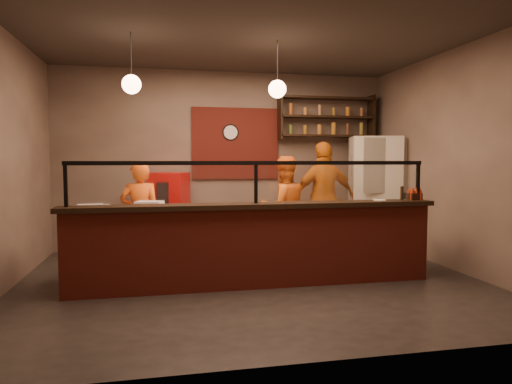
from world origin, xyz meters
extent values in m
plane|color=black|center=(0.00, 0.00, 0.00)|extent=(6.00, 6.00, 0.00)
plane|color=#39322C|center=(0.00, 0.00, 3.20)|extent=(6.00, 6.00, 0.00)
plane|color=#786958|center=(0.00, 2.50, 1.60)|extent=(6.00, 0.00, 6.00)
plane|color=#786958|center=(3.00, 0.00, 1.60)|extent=(0.00, 5.00, 5.00)
plane|color=#786958|center=(0.00, -2.50, 1.60)|extent=(6.00, 0.00, 6.00)
cube|color=maroon|center=(0.20, 2.47, 1.90)|extent=(1.60, 0.04, 1.30)
cube|color=maroon|center=(0.00, -0.30, 0.50)|extent=(4.60, 0.25, 1.00)
cube|color=black|center=(0.00, -0.30, 1.03)|extent=(4.70, 0.37, 0.06)
cube|color=gray|center=(0.00, 0.20, 0.42)|extent=(4.60, 0.75, 0.85)
cube|color=white|center=(0.00, 0.20, 0.88)|extent=(4.60, 0.75, 0.05)
cube|color=white|center=(0.00, -0.30, 1.31)|extent=(4.40, 0.02, 0.50)
cube|color=black|center=(0.00, -0.30, 1.56)|extent=(4.50, 0.05, 0.05)
cube|color=black|center=(-2.22, -0.30, 1.31)|extent=(0.04, 0.04, 0.50)
cube|color=black|center=(0.00, -0.30, 1.31)|extent=(0.04, 0.04, 0.50)
cube|color=black|center=(2.22, -0.30, 1.31)|extent=(0.04, 0.04, 0.50)
cube|color=black|center=(1.90, 2.32, 2.05)|extent=(1.80, 0.28, 0.04)
cube|color=black|center=(1.90, 2.32, 2.40)|extent=(1.80, 0.28, 0.04)
cube|color=black|center=(1.90, 2.32, 2.75)|extent=(1.80, 0.28, 0.04)
cube|color=black|center=(1.00, 2.32, 2.40)|extent=(0.04, 0.28, 0.85)
cube|color=black|center=(2.80, 2.32, 2.40)|extent=(0.04, 0.28, 0.85)
cylinder|color=black|center=(0.10, 2.46, 2.10)|extent=(0.30, 0.04, 0.30)
cylinder|color=black|center=(-1.50, 0.20, 2.90)|extent=(0.01, 0.01, 0.60)
sphere|color=#F0B284|center=(-1.50, 0.20, 2.55)|extent=(0.24, 0.24, 0.24)
cylinder|color=black|center=(0.40, 0.20, 2.90)|extent=(0.01, 0.01, 0.60)
sphere|color=#F0B284|center=(0.40, 0.20, 2.55)|extent=(0.24, 0.24, 0.24)
imported|color=orange|center=(-1.45, 0.97, 0.79)|extent=(0.60, 0.41, 1.58)
imported|color=orange|center=(0.73, 1.08, 0.83)|extent=(0.90, 0.75, 1.66)
imported|color=#CD6B13|center=(1.57, 1.50, 0.95)|extent=(1.15, 0.56, 1.91)
cube|color=beige|center=(2.60, 1.74, 1.00)|extent=(1.02, 0.99, 2.01)
cube|color=#B10E0B|center=(-1.02, 2.15, 0.69)|extent=(0.75, 0.72, 1.38)
cylinder|color=white|center=(0.34, 0.09, 0.91)|extent=(0.65, 0.65, 0.01)
cube|color=silver|center=(-2.02, 0.07, 0.97)|extent=(0.31, 0.26, 0.15)
cube|color=white|center=(-1.30, 0.20, 0.98)|extent=(0.39, 0.34, 0.16)
cube|color=white|center=(-1.90, 0.04, 0.97)|extent=(0.33, 0.29, 0.14)
cylinder|color=gold|center=(-1.10, 0.13, 0.93)|extent=(0.29, 0.22, 0.05)
cube|color=black|center=(2.20, -0.26, 1.11)|extent=(0.18, 0.15, 0.09)
cylinder|color=black|center=(2.01, -0.27, 1.15)|extent=(0.04, 0.04, 0.18)
cylinder|color=silver|center=(1.68, -0.28, 1.07)|extent=(0.18, 0.18, 0.01)
camera|label=1|loc=(-1.15, -5.83, 1.59)|focal=32.00mm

